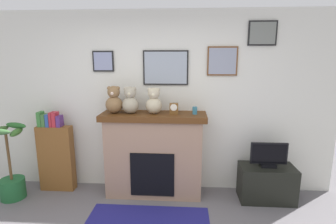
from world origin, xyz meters
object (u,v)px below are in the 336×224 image
Objects in this scene: candle_jar at (195,110)px; mantel_clock at (174,109)px; tv_stand at (266,183)px; teddy_bear_grey at (114,101)px; teddy_bear_cream at (154,102)px; teddy_bear_brown at (130,101)px; fireplace at (154,154)px; potted_plant at (11,173)px; television at (269,156)px; bookshelf at (56,155)px.

candle_jar is 0.28m from mantel_clock.
teddy_bear_grey is at bearing 178.42° from tv_stand.
teddy_bear_grey is 0.55m from teddy_bear_cream.
teddy_bear_brown reaches higher than teddy_bear_cream.
candle_jar is 0.57m from teddy_bear_cream.
teddy_bear_cream is at bearing -179.95° from candle_jar.
potted_plant is at bearing -172.21° from fireplace.
teddy_bear_grey reaches higher than candle_jar.
candle_jar is at bearing 176.58° from television.
bookshelf is at bearing 178.38° from teddy_bear_cream.
candle_jar is at bearing 0.03° from teddy_bear_brown.
television is 3.32× the size of mantel_clock.
teddy_bear_brown is (-0.32, -0.02, 0.76)m from fireplace.
potted_plant is at bearing -150.13° from bookshelf.
fireplace reaches higher than bookshelf.
mantel_clock is at bearing 177.40° from television.
fireplace is 2.00m from potted_plant.
teddy_bear_brown is at bearing -2.08° from bookshelf.
tv_stand is 1.94× the size of teddy_bear_grey.
fireplace is at bearing -0.92° from bookshelf.
mantel_clock is 0.39× the size of teddy_bear_grey.
television is at bearing -2.19° from teddy_bear_cream.
teddy_bear_cream is at bearing -67.54° from fireplace.
tv_stand is 2.39m from teddy_bear_grey.
fireplace is 2.96× the size of television.
bookshelf is at bearing 178.11° from tv_stand.
television is at bearing -3.42° from candle_jar.
teddy_bear_grey is 1.01× the size of teddy_bear_brown.
mantel_clock is at bearing -179.69° from candle_jar.
candle_jar reaches higher than potted_plant.
teddy_bear_brown reaches higher than candle_jar.
television is 1.17m from candle_jar.
fireplace is at bearing 177.16° from television.
bookshelf is at bearing 178.60° from mantel_clock.
tv_stand is 0.40m from television.
bookshelf is 1.41m from teddy_bear_brown.
fireplace is at bearing 178.20° from candle_jar.
teddy_bear_grey reaches higher than bookshelf.
fireplace is 1.61m from tv_stand.
mantel_clock is 0.83m from teddy_bear_grey.
television is 2.02m from teddy_bear_brown.
fireplace is 1.22× the size of bookshelf.
bookshelf is 0.61m from potted_plant.
bookshelf is 11.44× the size of candle_jar.
fireplace is at bearing 7.79° from potted_plant.
television is (3.03, -0.10, 0.11)m from bookshelf.
mantel_clock reaches higher than candle_jar.
teddy_bear_cream is (-1.56, 0.06, 0.71)m from television.
bookshelf is at bearing 177.92° from teddy_bear_brown.
teddy_bear_cream is at bearing 0.00° from teddy_bear_grey.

